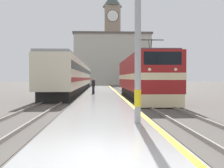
% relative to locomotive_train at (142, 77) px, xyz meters
% --- Properties ---
extents(ground_plane, '(200.00, 200.00, 0.00)m').
position_rel_locomotive_train_xyz_m(ground_plane, '(-3.65, 11.98, -1.95)').
color(ground_plane, '#514C47').
extents(platform, '(3.75, 140.00, 0.28)m').
position_rel_locomotive_train_xyz_m(platform, '(-3.65, 6.98, -1.81)').
color(platform, '#999999').
rests_on(platform, ground).
extents(rail_track_near, '(2.84, 140.00, 0.16)m').
position_rel_locomotive_train_xyz_m(rail_track_near, '(0.00, 6.98, -1.92)').
color(rail_track_near, '#514C47').
rests_on(rail_track_near, ground).
extents(rail_track_far, '(2.84, 140.00, 0.16)m').
position_rel_locomotive_train_xyz_m(rail_track_far, '(-7.31, 6.98, -1.92)').
color(rail_track_far, '#514C47').
rests_on(rail_track_far, ground).
extents(locomotive_train, '(2.92, 15.96, 4.79)m').
position_rel_locomotive_train_xyz_m(locomotive_train, '(0.00, 0.00, 0.00)').
color(locomotive_train, black).
rests_on(locomotive_train, ground).
extents(passenger_train, '(2.92, 37.53, 3.96)m').
position_rel_locomotive_train_xyz_m(passenger_train, '(-7.31, 13.85, 0.18)').
color(passenger_train, black).
rests_on(passenger_train, ground).
extents(catenary_mast, '(2.72, 0.24, 7.37)m').
position_rel_locomotive_train_xyz_m(catenary_mast, '(-2.29, -14.20, 2.07)').
color(catenary_mast, '#9E9EA3').
rests_on(catenary_mast, platform).
extents(person_on_platform, '(0.34, 0.34, 1.58)m').
position_rel_locomotive_train_xyz_m(person_on_platform, '(-4.47, 3.28, -0.85)').
color(person_on_platform, '#23232D').
rests_on(person_on_platform, platform).
extents(clock_tower, '(5.82, 5.82, 27.72)m').
position_rel_locomotive_train_xyz_m(clock_tower, '(-0.09, 56.41, 12.85)').
color(clock_tower, gray).
rests_on(clock_tower, ground).
extents(station_building, '(20.79, 9.39, 13.87)m').
position_rel_locomotive_train_xyz_m(station_building, '(-0.50, 48.46, 5.01)').
color(station_building, '#B7B2A3').
rests_on(station_building, ground).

